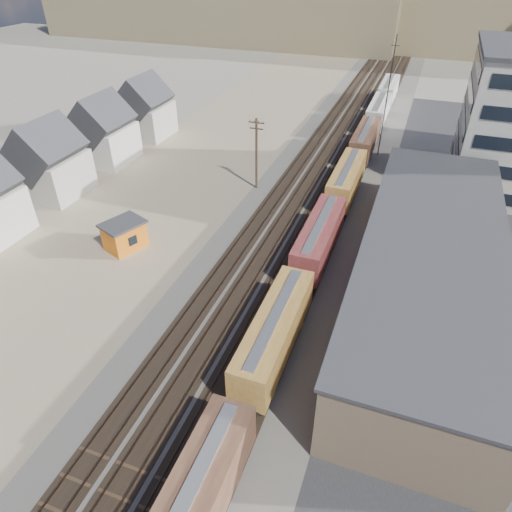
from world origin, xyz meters
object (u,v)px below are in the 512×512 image
(freight_train, at_px, (334,205))
(utility_pole_north, at_px, (256,153))
(maintenance_shed, at_px, (124,235))
(parked_car_blue, at_px, (509,178))

(freight_train, height_order, utility_pole_north, utility_pole_north)
(maintenance_shed, xyz_separation_m, parked_car_blue, (42.34, 33.61, -1.03))
(maintenance_shed, distance_m, parked_car_blue, 54.07)
(utility_pole_north, distance_m, parked_car_blue, 36.79)
(maintenance_shed, bearing_deg, utility_pole_north, 65.63)
(utility_pole_north, distance_m, maintenance_shed, 21.52)
(freight_train, distance_m, maintenance_shed, 24.75)
(utility_pole_north, bearing_deg, freight_train, -27.31)
(utility_pole_north, relative_size, maintenance_shed, 1.82)
(utility_pole_north, bearing_deg, parked_car_blue, 23.05)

